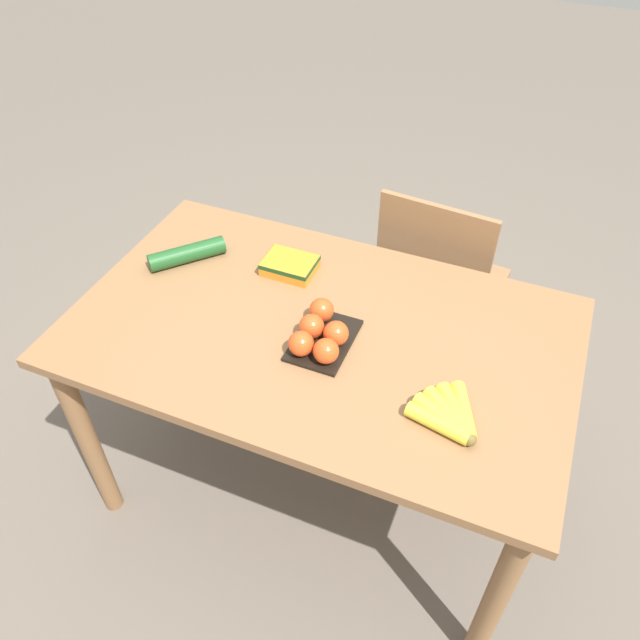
{
  "coord_description": "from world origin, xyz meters",
  "views": [
    {
      "loc": [
        0.47,
        -1.13,
        1.95
      ],
      "look_at": [
        0.0,
        0.0,
        0.79
      ],
      "focal_mm": 35.0,
      "sensor_mm": 36.0,
      "label": 1
    }
  ],
  "objects_px": {
    "tomato_pack": "(320,334)",
    "cucumber_near": "(187,254)",
    "banana_bunch": "(450,417)",
    "chair": "(436,289)",
    "carrot_bag": "(290,265)"
  },
  "relations": [
    {
      "from": "chair",
      "to": "cucumber_near",
      "type": "relative_size",
      "value": 4.25
    },
    {
      "from": "tomato_pack",
      "to": "cucumber_near",
      "type": "height_order",
      "value": "tomato_pack"
    },
    {
      "from": "chair",
      "to": "carrot_bag",
      "type": "bearing_deg",
      "value": 54.58
    },
    {
      "from": "chair",
      "to": "carrot_bag",
      "type": "relative_size",
      "value": 5.84
    },
    {
      "from": "chair",
      "to": "cucumber_near",
      "type": "xyz_separation_m",
      "value": [
        -0.69,
        -0.51,
        0.32
      ]
    },
    {
      "from": "chair",
      "to": "cucumber_near",
      "type": "bearing_deg",
      "value": 41.99
    },
    {
      "from": "banana_bunch",
      "to": "tomato_pack",
      "type": "distance_m",
      "value": 0.4
    },
    {
      "from": "chair",
      "to": "carrot_bag",
      "type": "height_order",
      "value": "chair"
    },
    {
      "from": "carrot_bag",
      "to": "cucumber_near",
      "type": "height_order",
      "value": "cucumber_near"
    },
    {
      "from": "tomato_pack",
      "to": "cucumber_near",
      "type": "xyz_separation_m",
      "value": [
        -0.51,
        0.18,
        -0.01
      ]
    },
    {
      "from": "tomato_pack",
      "to": "chair",
      "type": "bearing_deg",
      "value": 75.85
    },
    {
      "from": "banana_bunch",
      "to": "cucumber_near",
      "type": "relative_size",
      "value": 0.84
    },
    {
      "from": "tomato_pack",
      "to": "carrot_bag",
      "type": "relative_size",
      "value": 1.42
    },
    {
      "from": "chair",
      "to": "banana_bunch",
      "type": "relative_size",
      "value": 5.08
    },
    {
      "from": "banana_bunch",
      "to": "chair",
      "type": "bearing_deg",
      "value": 104.34
    }
  ]
}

